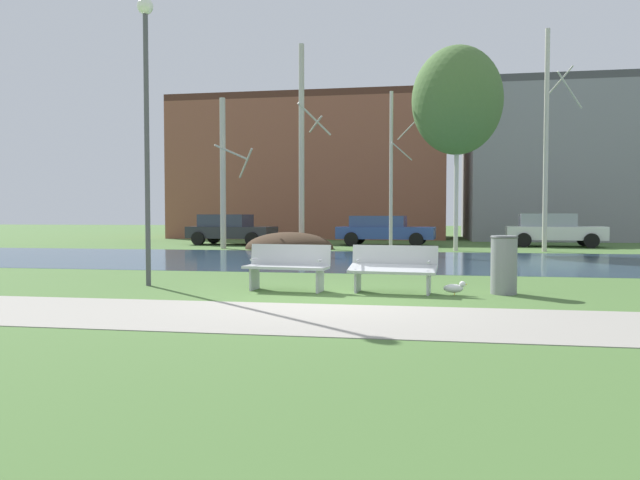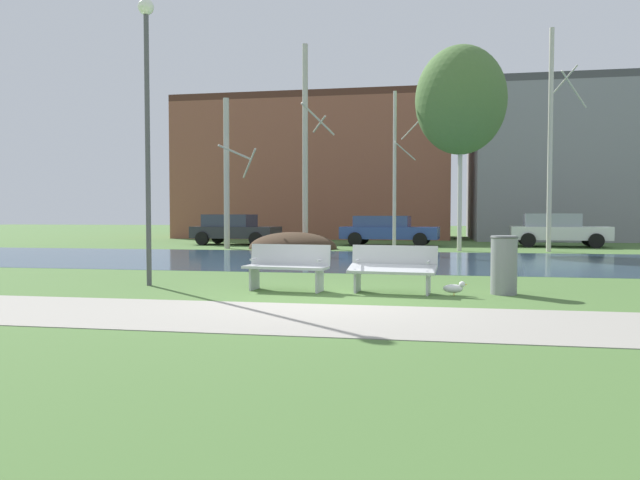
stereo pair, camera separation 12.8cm
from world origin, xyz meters
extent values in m
plane|color=#476B33|center=(0.00, 10.00, 0.00)|extent=(120.00, 120.00, 0.00)
cube|color=gray|center=(0.00, -1.75, 0.01)|extent=(60.00, 2.54, 0.01)
cube|color=#2D475B|center=(0.00, 9.01, 0.00)|extent=(80.00, 8.82, 0.01)
ellipsoid|color=#423021|center=(-4.00, 14.86, 0.00)|extent=(3.78, 3.15, 1.42)
cube|color=#B2B5B7|center=(-1.00, 1.06, 0.45)|extent=(1.64, 0.65, 0.05)
cube|color=#B2B5B7|center=(-0.97, 1.33, 0.67)|extent=(1.60, 0.26, 0.40)
cube|color=#B2B5B7|center=(-1.64, 1.19, 0.23)|extent=(0.09, 0.43, 0.45)
cube|color=#B2B5B7|center=(-0.34, 1.04, 0.23)|extent=(0.09, 0.43, 0.45)
cylinder|color=#B2B5B7|center=(-1.65, 1.15, 0.59)|extent=(0.07, 0.28, 0.04)
cylinder|color=#B2B5B7|center=(-0.34, 1.00, 0.59)|extent=(0.07, 0.28, 0.04)
cube|color=#B2B5B7|center=(1.00, 1.06, 0.45)|extent=(1.64, 0.65, 0.15)
cube|color=#B2B5B7|center=(1.03, 1.33, 0.67)|extent=(1.60, 0.26, 0.40)
cube|color=#B2B5B7|center=(0.35, 1.19, 0.23)|extent=(0.09, 0.43, 0.45)
cube|color=#B2B5B7|center=(1.66, 1.04, 0.23)|extent=(0.09, 0.43, 0.45)
cylinder|color=#B2B5B7|center=(0.35, 1.15, 0.59)|extent=(0.07, 0.28, 0.04)
cylinder|color=#B2B5B7|center=(1.65, 1.00, 0.59)|extent=(0.07, 0.28, 0.04)
cylinder|color=gray|center=(3.00, 1.34, 0.53)|extent=(0.47, 0.47, 1.06)
torus|color=#494A4C|center=(3.00, 1.34, 1.03)|extent=(0.49, 0.49, 0.04)
ellipsoid|color=white|center=(2.09, 1.02, 0.12)|extent=(0.35, 0.16, 0.16)
sphere|color=white|center=(2.25, 1.02, 0.20)|extent=(0.11, 0.11, 0.11)
cone|color=gold|center=(2.31, 1.02, 0.20)|extent=(0.06, 0.04, 0.04)
cylinder|color=gold|center=(2.11, 0.99, 0.05)|extent=(0.01, 0.01, 0.10)
cylinder|color=gold|center=(2.11, 1.06, 0.05)|extent=(0.01, 0.01, 0.10)
cylinder|color=#4C4C51|center=(-3.95, 1.46, 2.72)|extent=(0.10, 0.10, 5.45)
sphere|color=white|center=(-3.95, 1.46, 5.60)|extent=(0.32, 0.32, 0.32)
cylinder|color=#BCB7A8|center=(-6.82, 14.55, 3.19)|extent=(0.24, 0.24, 6.38)
cylinder|color=#BCB7A8|center=(-5.98, 15.12, 3.66)|extent=(1.06, 1.49, 1.17)
cylinder|color=#BCB7A8|center=(-6.29, 14.01, 4.04)|extent=(1.11, 1.08, 0.56)
cylinder|color=#BCB7A8|center=(-3.68, 15.94, 4.44)|extent=(0.24, 0.24, 8.88)
cylinder|color=#BCB7A8|center=(-3.12, 16.32, 5.45)|extent=(0.80, 1.11, 0.60)
cylinder|color=#BCB7A8|center=(-2.97, 15.21, 5.49)|extent=(1.28, 1.25, 1.26)
cylinder|color=beige|center=(0.28, 14.89, 3.25)|extent=(0.14, 0.14, 6.49)
cylinder|color=beige|center=(0.90, 15.32, 4.96)|extent=(0.83, 1.18, 0.66)
cylinder|color=beige|center=(0.73, 14.44, 4.00)|extent=(0.84, 0.82, 0.69)
cylinder|color=beige|center=(2.88, 14.55, 3.83)|extent=(0.17, 0.17, 7.65)
ellipsoid|color=#4C7038|center=(2.88, 14.55, 5.97)|extent=(3.57, 3.57, 4.28)
cylinder|color=beige|center=(6.28, 14.61, 4.31)|extent=(0.18, 0.18, 8.63)
cylinder|color=beige|center=(6.88, 15.02, 6.73)|extent=(0.74, 1.04, 0.90)
cylinder|color=beige|center=(6.97, 13.91, 6.11)|extent=(1.20, 1.16, 1.23)
cube|color=#282B30|center=(-7.47, 17.75, 0.60)|extent=(4.23, 2.10, 0.56)
cube|color=#2F3648|center=(-7.79, 17.78, 1.17)|extent=(2.42, 1.74, 0.58)
cylinder|color=black|center=(-6.05, 18.52, 0.32)|extent=(0.66, 0.27, 0.64)
cylinder|color=black|center=(-6.19, 16.76, 0.32)|extent=(0.66, 0.27, 0.64)
cylinder|color=black|center=(-8.74, 18.74, 0.32)|extent=(0.66, 0.27, 0.64)
cylinder|color=black|center=(-8.89, 16.98, 0.32)|extent=(0.66, 0.27, 0.64)
cube|color=#2D4793|center=(-0.10, 18.22, 0.60)|extent=(4.63, 2.17, 0.56)
cube|color=#32457F|center=(-0.46, 18.25, 1.13)|extent=(2.64, 1.79, 0.51)
cylinder|color=black|center=(1.45, 19.00, 0.32)|extent=(0.66, 0.27, 0.64)
cylinder|color=black|center=(1.30, 17.20, 0.32)|extent=(0.66, 0.27, 0.64)
cylinder|color=black|center=(-1.51, 19.24, 0.32)|extent=(0.66, 0.27, 0.64)
cylinder|color=black|center=(-1.65, 17.44, 0.32)|extent=(0.66, 0.27, 0.64)
cube|color=silver|center=(7.47, 18.48, 0.62)|extent=(4.33, 2.06, 0.60)
cube|color=#949AAC|center=(7.14, 18.50, 1.21)|extent=(2.47, 1.70, 0.58)
cylinder|color=black|center=(8.93, 19.22, 0.32)|extent=(0.66, 0.27, 0.64)
cylinder|color=black|center=(8.79, 17.50, 0.32)|extent=(0.66, 0.27, 0.64)
cylinder|color=black|center=(6.16, 19.45, 0.32)|extent=(0.66, 0.27, 0.64)
cylinder|color=black|center=(6.02, 17.73, 0.32)|extent=(0.66, 0.27, 0.64)
cube|color=brown|center=(-5.43, 27.78, 4.12)|extent=(16.63, 7.37, 8.25)
cube|color=#4E2C21|center=(-5.43, 27.78, 8.45)|extent=(16.63, 7.37, 0.40)
cube|color=gray|center=(10.77, 27.37, 4.21)|extent=(13.10, 8.94, 8.43)
cube|color=#48484B|center=(10.77, 27.37, 8.63)|extent=(13.10, 8.94, 0.40)
camera|label=1|loc=(1.51, -9.86, 1.44)|focal=33.52mm
camera|label=2|loc=(1.63, -9.84, 1.44)|focal=33.52mm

